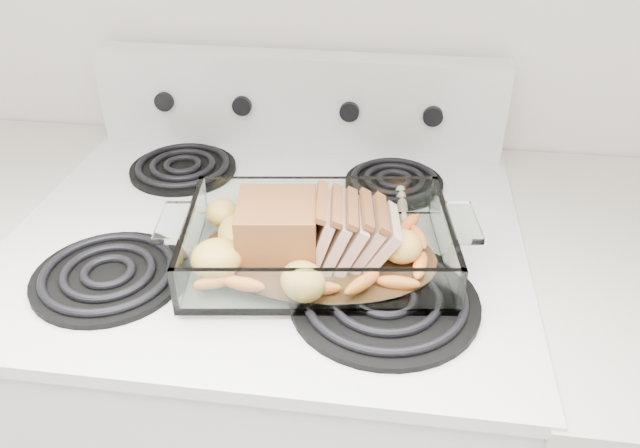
# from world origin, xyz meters

# --- Properties ---
(electric_range) EXTENTS (0.78, 0.70, 1.12)m
(electric_range) POSITION_xyz_m (0.00, 1.66, 0.48)
(electric_range) COLOR silver
(electric_range) RESTS_ON ground
(baking_dish) EXTENTS (0.36, 0.24, 0.07)m
(baking_dish) POSITION_xyz_m (0.09, 1.57, 0.96)
(baking_dish) COLOR white
(baking_dish) RESTS_ON electric_range
(pork_roast) EXTENTS (0.22, 0.11, 0.09)m
(pork_roast) POSITION_xyz_m (0.07, 1.57, 0.99)
(pork_roast) COLOR brown
(pork_roast) RESTS_ON baking_dish
(roast_vegetables) EXTENTS (0.37, 0.20, 0.05)m
(roast_vegetables) POSITION_xyz_m (0.09, 1.60, 0.97)
(roast_vegetables) COLOR orange
(roast_vegetables) RESTS_ON baking_dish
(wooden_spoon) EXTENTS (0.07, 0.24, 0.02)m
(wooden_spoon) POSITION_xyz_m (0.22, 1.63, 0.94)
(wooden_spoon) COLOR beige
(wooden_spoon) RESTS_ON electric_range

